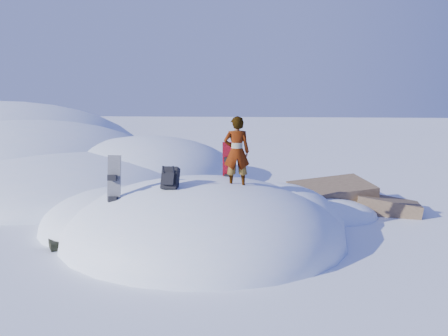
# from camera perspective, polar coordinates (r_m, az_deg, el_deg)

# --- Properties ---
(ground) EXTENTS (120.00, 120.00, 0.00)m
(ground) POSITION_cam_1_polar(r_m,az_deg,el_deg) (10.97, -2.76, -9.13)
(ground) COLOR white
(ground) RESTS_ON ground
(snow_mound) EXTENTS (8.00, 6.00, 3.00)m
(snow_mound) POSITION_cam_1_polar(r_m,az_deg,el_deg) (11.22, -3.47, -8.71)
(snow_mound) COLOR white
(snow_mound) RESTS_ON ground
(snow_ridge) EXTENTS (21.50, 18.50, 6.40)m
(snow_ridge) POSITION_cam_1_polar(r_m,az_deg,el_deg) (23.67, -24.94, 0.11)
(snow_ridge) COLOR white
(snow_ridge) RESTS_ON ground
(rock_outcrop) EXTENTS (4.68, 4.41, 1.68)m
(rock_outcrop) POSITION_cam_1_polar(r_m,az_deg,el_deg) (13.93, 14.47, -5.31)
(rock_outcrop) COLOR brown
(rock_outcrop) RESTS_ON ground
(snowboard_red) EXTENTS (0.28, 0.17, 1.49)m
(snowboard_red) POSITION_cam_1_polar(r_m,az_deg,el_deg) (11.27, 0.52, -0.25)
(snowboard_red) COLOR red
(snowboard_red) RESTS_ON snow_mound
(snowboard_dark) EXTENTS (0.32, 0.29, 1.64)m
(snowboard_dark) POSITION_cam_1_polar(r_m,az_deg,el_deg) (10.20, -14.21, -2.90)
(snowboard_dark) COLOR black
(snowboard_dark) RESTS_ON snow_mound
(backpack) EXTENTS (0.40, 0.50, 0.61)m
(backpack) POSITION_cam_1_polar(r_m,az_deg,el_deg) (9.95, -7.05, -1.36)
(backpack) COLOR black
(backpack) RESTS_ON snow_mound
(gear_pile) EXTENTS (0.89, 0.76, 0.24)m
(gear_pile) POSITION_cam_1_polar(r_m,az_deg,el_deg) (10.96, -19.75, -9.08)
(gear_pile) COLOR black
(gear_pile) RESTS_ON ground
(person) EXTENTS (0.65, 0.47, 1.66)m
(person) POSITION_cam_1_polar(r_m,az_deg,el_deg) (10.15, 1.66, 2.12)
(person) COLOR slate
(person) RESTS_ON snow_mound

